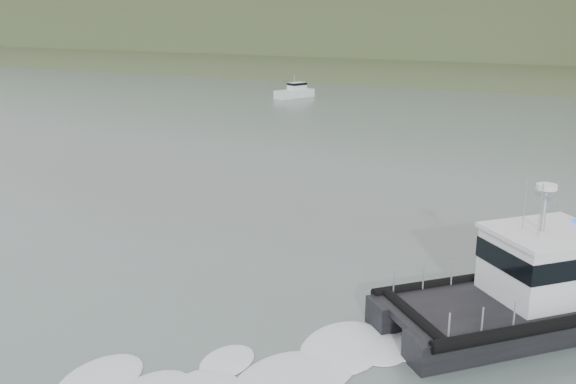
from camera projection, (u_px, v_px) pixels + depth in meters
name	position (u px, v px, depth m)	size (l,w,h in m)	color
ground	(147.00, 324.00, 21.74)	(400.00, 400.00, 0.00)	slate
headlands	(547.00, 28.00, 127.68)	(500.00, 105.36, 27.12)	#3C512E
patrol_boat	(534.00, 288.00, 21.56)	(9.97, 10.06, 5.04)	black
motorboat	(295.00, 92.00, 78.52)	(3.59, 5.45, 2.85)	silver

